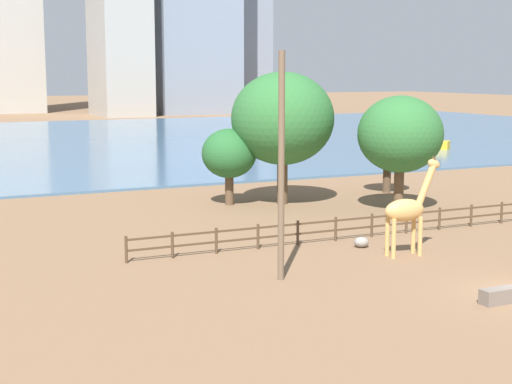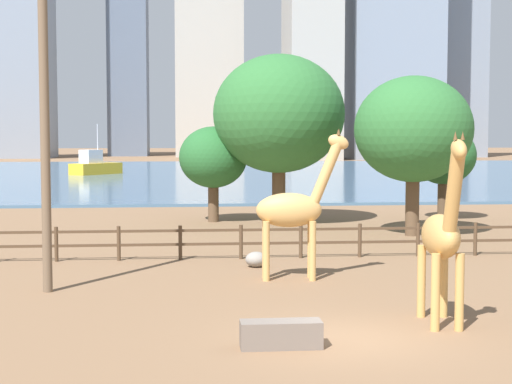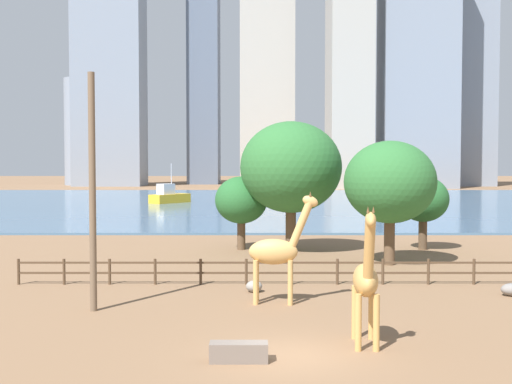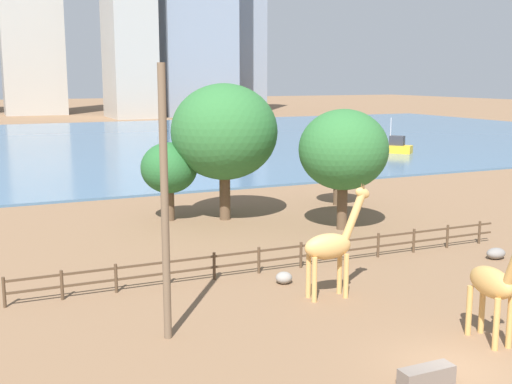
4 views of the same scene
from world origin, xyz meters
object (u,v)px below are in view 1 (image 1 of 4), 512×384
Objects in this scene: tree_left_large at (229,154)px; tree_center_broad at (283,119)px; boulder_by_pole at (361,242)px; boat_ferry at (429,142)px; feeding_trough at (501,295)px; tree_right_tall at (400,135)px; tree_left_small at (388,145)px; giraffe_companion at (408,210)px; utility_pole at (281,167)px.

tree_left_large is 0.58× the size of tree_center_broad.
boat_ferry is (34.62, 39.32, 0.65)m from boulder_by_pole.
boat_ferry reaches higher than feeding_trough.
boat_ferry is at bearing 54.95° from feeding_trough.
tree_right_tall is (9.05, -6.77, 1.48)m from tree_left_large.
tree_left_large is 0.69× the size of tree_right_tall.
tree_left_large is 11.40m from tree_right_tall.
tree_left_large is at bearing 84.67° from boat_ferry.
tree_center_broad reaches higher than tree_right_tall.
tree_left_large is 43.22m from boat_ferry.
boulder_by_pole is at bearing -128.53° from tree_left_small.
boat_ferry is at bearing 38.53° from tree_center_broad.
giraffe_companion is 0.50× the size of utility_pole.
utility_pole is 5.46× the size of feeding_trough.
tree_right_tall is (14.73, 12.00, 0.04)m from utility_pole.
tree_left_small is at bearing 64.28° from feeding_trough.
tree_center_broad is at bearing -172.86° from tree_left_small.
tree_left_small is (12.82, -0.00, 0.06)m from tree_left_large.
utility_pole reaches higher than giraffe_companion.
tree_right_tall is (5.62, -5.59, -0.86)m from tree_center_broad.
giraffe_companion is at bearing -67.73° from boulder_by_pole.
utility_pole reaches higher than tree_right_tall.
tree_right_tall reaches higher than boulder_by_pole.
boat_ferry is (35.06, 49.97, 0.62)m from feeding_trough.
giraffe_companion is at bearing -83.56° from tree_left_large.
boat_ferry is (41.25, 43.18, -3.99)m from utility_pole.
boat_ferry is at bearing 34.46° from tree_left_large.
boat_ferry reaches higher than boulder_by_pole.
utility_pole is at bearing -134.60° from tree_left_small.
boulder_by_pole is 15.28m from tree_left_large.
feeding_trough is (-1.45, -8.18, -1.99)m from giraffe_companion.
tree_left_small is (3.77, 6.77, -1.42)m from tree_right_tall.
tree_center_broad is at bearing 88.57° from giraffe_companion.
tree_right_tall reaches higher than tree_left_small.
tree_center_broad is (9.11, 17.59, 0.90)m from utility_pole.
tree_center_broad reaches higher than feeding_trough.
tree_left_large is 1.09× the size of boat_ferry.
giraffe_companion is 6.37× the size of boulder_by_pole.
tree_right_tall reaches higher than boat_ferry.
tree_left_large is at bearing 91.14° from feeding_trough.
feeding_trough is 0.35× the size of tree_left_small.
utility_pole is 59.85m from boat_ferry.
giraffe_companion reaches higher than feeding_trough.
feeding_trough is 28.55m from tree_left_small.
tree_left_large is (5.68, 18.77, -1.44)m from utility_pole.
boulder_by_pole is 12.40m from tree_right_tall.
tree_center_broad is at bearing 83.16° from feeding_trough.
giraffe_companion is at bearing 79.94° from feeding_trough.
boulder_by_pole is (6.63, 3.86, -4.64)m from utility_pole.
feeding_trough is (6.19, -6.79, -4.61)m from utility_pole.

